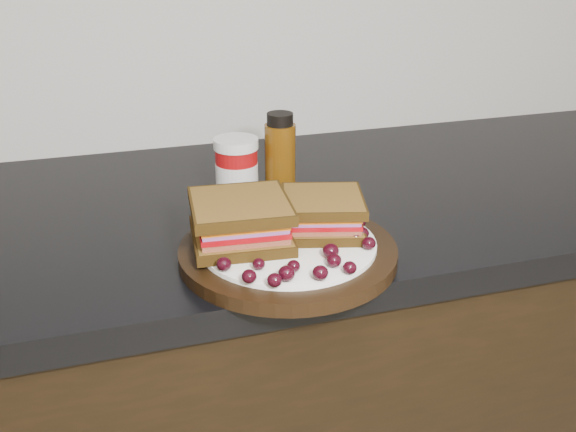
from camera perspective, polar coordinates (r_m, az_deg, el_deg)
The scene contains 31 objects.
countertop at distance 1.00m, azimuth -12.59°, elevation -0.69°, with size 3.98×0.60×0.04m, color black.
plate at distance 0.83m, azimuth 0.00°, elevation -3.22°, with size 0.28×0.28×0.02m, color black.
sandwich_left at distance 0.81m, azimuth -4.23°, elevation -0.43°, with size 0.12×0.12×0.06m, color brown, non-canonical shape.
sandwich_right at distance 0.84m, azimuth 3.09°, elevation 0.23°, with size 0.11×0.11×0.05m, color brown, non-canonical shape.
grape_0 at distance 0.75m, azimuth -5.72°, elevation -4.28°, with size 0.02×0.02×0.02m, color black.
grape_1 at distance 0.75m, azimuth -2.62°, elevation -4.29°, with size 0.02×0.02×0.01m, color black.
grape_2 at distance 0.73m, azimuth -3.47°, elevation -5.38°, with size 0.02×0.02×0.02m, color black.
grape_3 at distance 0.72m, azimuth -1.20°, elevation -5.72°, with size 0.02×0.02×0.02m, color black.
grape_4 at distance 0.73m, azimuth -0.13°, elevation -5.12°, with size 0.02×0.02×0.02m, color black.
grape_5 at distance 0.75m, azimuth 0.50°, elevation -4.48°, with size 0.02×0.02×0.01m, color black.
grape_6 at distance 0.73m, azimuth 2.89°, elevation -5.07°, with size 0.02×0.02×0.02m, color black.
grape_7 at distance 0.75m, azimuth 5.51°, elevation -4.60°, with size 0.02×0.02×0.02m, color black.
grape_8 at distance 0.76m, azimuth 4.11°, elevation -3.97°, with size 0.02×0.02×0.02m, color black.
grape_9 at distance 0.78m, azimuth 3.82°, elevation -3.13°, with size 0.02×0.02×0.02m, color black.
grape_10 at distance 0.80m, azimuth 7.19°, elevation -2.41°, with size 0.02×0.02×0.02m, color black.
grape_11 at distance 0.82m, azimuth 6.02°, elevation -1.85°, with size 0.02×0.02×0.02m, color black.
grape_12 at distance 0.83m, azimuth 6.59°, elevation -1.55°, with size 0.02×0.02×0.02m, color black.
grape_13 at distance 0.86m, azimuth 6.27°, elevation -0.53°, with size 0.02×0.02×0.02m, color black.
grape_14 at distance 0.86m, azimuth 3.91°, elevation -0.42°, with size 0.02×0.02×0.02m, color black.
grape_15 at distance 0.85m, azimuth 3.21°, elevation -0.63°, with size 0.02×0.02×0.02m, color black.
grape_16 at distance 0.86m, azimuth -4.24°, elevation -0.27°, with size 0.02×0.02×0.02m, color black.
grape_17 at distance 0.84m, azimuth -4.51°, elevation -1.19°, with size 0.02×0.02×0.02m, color black.
grape_18 at distance 0.83m, azimuth -5.52°, elevation -1.50°, with size 0.02×0.02×0.02m, color black.
grape_19 at distance 0.83m, azimuth -6.28°, elevation -1.52°, with size 0.02×0.02×0.02m, color black.
grape_20 at distance 0.79m, azimuth -4.65°, elevation -2.61°, with size 0.02×0.02×0.02m, color black.
grape_21 at distance 0.79m, azimuth -4.26°, elevation -3.01°, with size 0.02×0.02×0.01m, color black.
grape_22 at distance 0.84m, azimuth -3.69°, elevation -1.13°, with size 0.02×0.02×0.02m, color black.
grape_23 at distance 0.82m, azimuth -6.26°, elevation -1.78°, with size 0.02×0.02×0.02m, color black.
grape_24 at distance 0.81m, azimuth -5.59°, elevation -2.19°, with size 0.02×0.02×0.01m, color black.
condiment_jar at distance 0.99m, azimuth -4.58°, elevation 4.10°, with size 0.07×0.07×0.10m, color #980B0D.
oil_bottle at distance 1.00m, azimuth -0.70°, elevation 5.42°, with size 0.05×0.05×0.13m, color #543008.
Camera 1 is at (-0.05, 0.80, 1.29)m, focal length 40.00 mm.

